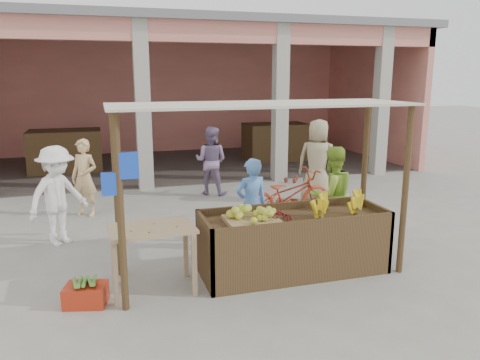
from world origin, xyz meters
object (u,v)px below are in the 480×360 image
object	(u,v)px
vendor_blue	(251,202)
vendor_green	(332,193)
side_table	(152,238)
motorcycle	(288,194)
red_crate	(86,295)
fruit_stall	(293,245)

from	to	relation	value
vendor_blue	vendor_green	size ratio (longest dim) A/B	0.93
side_table	motorcycle	bearing A→B (deg)	35.15
red_crate	vendor_blue	world-z (taller)	vendor_blue
vendor_blue	motorcycle	size ratio (longest dim) A/B	0.81
vendor_green	motorcycle	xyz separation A→B (m)	(-0.22, 1.33, -0.34)
side_table	motorcycle	distance (m)	3.64
fruit_stall	vendor_green	bearing A→B (deg)	41.24
vendor_blue	motorcycle	bearing A→B (deg)	-140.90
fruit_stall	red_crate	size ratio (longest dim) A/B	5.32
side_table	vendor_green	distance (m)	3.19
red_crate	vendor_green	bearing A→B (deg)	30.91
fruit_stall	vendor_green	distance (m)	1.50
red_crate	vendor_blue	xyz separation A→B (m)	(2.51, 1.20, 0.67)
side_table	fruit_stall	bearing A→B (deg)	-3.21
red_crate	vendor_green	world-z (taller)	vendor_green
side_table	red_crate	world-z (taller)	side_table
side_table	vendor_blue	distance (m)	1.96
fruit_stall	motorcycle	world-z (taller)	motorcycle
motorcycle	fruit_stall	bearing A→B (deg)	151.61
vendor_blue	vendor_green	distance (m)	1.37
side_table	red_crate	bearing A→B (deg)	-172.62
red_crate	fruit_stall	bearing A→B (deg)	18.54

